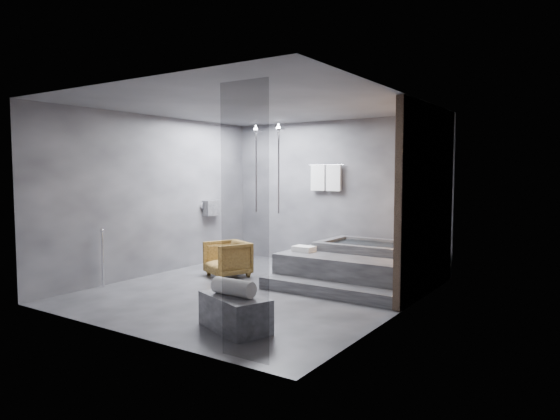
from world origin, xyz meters
The scene contains 7 objects.
room centered at (0.40, 0.24, 1.73)m, with size 5.00×5.04×2.82m.
tub_deck centered at (1.05, 1.45, 0.25)m, with size 2.20×2.00×0.50m, color #333336.
tub_step centered at (1.05, 0.27, 0.09)m, with size 2.20×0.36×0.18m, color #333336.
concrete_bench centered at (0.91, -1.69, 0.20)m, with size 0.89×0.49×0.40m, color #39393B.
driftwood_chair centered at (-1.05, 0.53, 0.31)m, with size 0.66×0.68×0.62m, color #4E3513.
rolled_towel centered at (0.90, -1.70, 0.50)m, with size 0.19×0.19×0.53m, color white.
deck_towel centered at (0.26, 0.92, 0.55)m, with size 0.34×0.25×0.09m, color white.
Camera 1 is at (4.48, -6.08, 1.82)m, focal length 32.00 mm.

